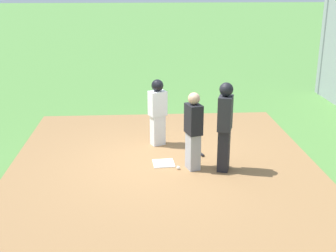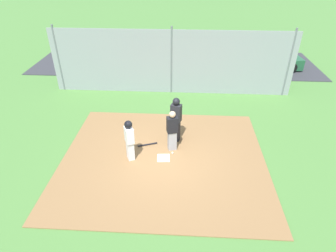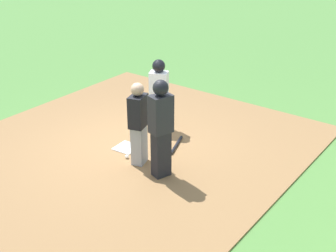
# 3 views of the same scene
# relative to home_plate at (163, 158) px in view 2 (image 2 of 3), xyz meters

# --- Properties ---
(ground_plane) EXTENTS (140.00, 140.00, 0.00)m
(ground_plane) POSITION_rel_home_plate_xyz_m (0.00, 0.00, -0.04)
(ground_plane) COLOR #51843D
(dirt_infield) EXTENTS (7.20, 6.40, 0.03)m
(dirt_infield) POSITION_rel_home_plate_xyz_m (0.00, 0.00, -0.03)
(dirt_infield) COLOR olive
(dirt_infield) RESTS_ON ground_plane
(home_plate) EXTENTS (0.47, 0.47, 0.02)m
(home_plate) POSITION_rel_home_plate_xyz_m (0.00, 0.00, 0.00)
(home_plate) COLOR white
(home_plate) RESTS_ON dirt_infield
(catcher) EXTENTS (0.44, 0.36, 1.60)m
(catcher) POSITION_rel_home_plate_xyz_m (-0.28, -0.58, 0.82)
(catcher) COLOR #9E9EA3
(catcher) RESTS_ON dirt_infield
(umpire) EXTENTS (0.44, 0.36, 1.81)m
(umpire) POSITION_rel_home_plate_xyz_m (-0.39, -1.19, 0.95)
(umpire) COLOR black
(umpire) RESTS_ON dirt_infield
(runner) EXTENTS (0.40, 0.45, 1.55)m
(runner) POSITION_rel_home_plate_xyz_m (1.16, 0.07, 0.86)
(runner) COLOR silver
(runner) RESTS_ON dirt_infield
(baseball_bat) EXTENTS (0.74, 0.32, 0.06)m
(baseball_bat) POSITION_rel_home_plate_xyz_m (0.67, -0.75, 0.02)
(baseball_bat) COLOR black
(baseball_bat) RESTS_ON dirt_infield
(baseball) EXTENTS (0.07, 0.07, 0.07)m
(baseball) POSITION_rel_home_plate_xyz_m (-0.31, -0.28, 0.03)
(baseball) COLOR white
(baseball) RESTS_ON dirt_infield
(backstop_fence) EXTENTS (12.00, 0.10, 3.35)m
(backstop_fence) POSITION_rel_home_plate_xyz_m (0.00, -5.62, 1.56)
(backstop_fence) COLOR #93999E
(backstop_fence) RESTS_ON ground_plane
(parking_lot) EXTENTS (18.00, 5.20, 0.04)m
(parking_lot) POSITION_rel_home_plate_xyz_m (0.00, -10.05, -0.02)
(parking_lot) COLOR #38383D
(parking_lot) RESTS_ON ground_plane
(parked_car_green) EXTENTS (4.36, 2.23, 1.28)m
(parked_car_green) POSITION_rel_home_plate_xyz_m (-5.66, -9.41, 0.57)
(parked_car_green) COLOR #235B38
(parked_car_green) RESTS_ON parking_lot
(parked_car_red) EXTENTS (4.39, 2.32, 1.28)m
(parked_car_red) POSITION_rel_home_plate_xyz_m (-0.35, -10.66, 0.57)
(parked_car_red) COLOR maroon
(parked_car_red) RESTS_ON parking_lot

